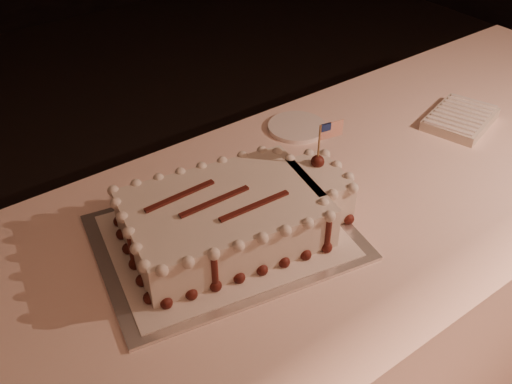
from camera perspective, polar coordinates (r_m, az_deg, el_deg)
banquet_table at (r=1.57m, az=6.36°, el=-11.27°), size 2.40×0.80×0.75m
cake_board at (r=1.19m, az=-3.11°, el=-4.53°), size 0.58×0.48×0.01m
doily at (r=1.19m, az=-3.12°, el=-4.35°), size 0.52×0.43×0.00m
sheet_cake at (r=1.16m, az=-1.95°, el=-2.23°), size 0.51×0.34×0.19m
napkin_stack at (r=1.65m, az=19.76°, el=6.90°), size 0.23×0.20×0.03m
side_plate at (r=1.54m, az=4.11°, el=6.48°), size 0.16×0.16×0.01m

